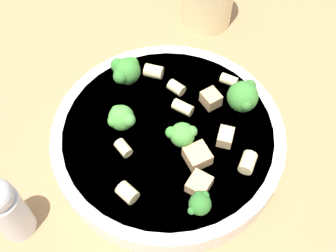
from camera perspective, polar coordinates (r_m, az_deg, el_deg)
ground_plane at (r=0.55m, az=0.00°, el=-2.61°), size 2.00×2.00×0.00m
pasta_bowl at (r=0.53m, az=0.00°, el=-1.47°), size 0.29×0.29×0.03m
broccoli_floret_0 at (r=0.55m, az=-5.72°, el=7.51°), size 0.04×0.04×0.04m
broccoli_floret_1 at (r=0.45m, az=4.36°, el=-10.36°), size 0.02×0.03×0.03m
broccoli_floret_2 at (r=0.51m, az=-6.38°, el=1.12°), size 0.03×0.03×0.03m
broccoli_floret_3 at (r=0.49m, az=1.93°, el=-1.16°), size 0.03×0.03×0.04m
broccoli_floret_4 at (r=0.53m, az=10.15°, el=3.96°), size 0.04×0.04×0.04m
rigatoni_0 at (r=0.47m, az=-5.51°, el=-8.99°), size 0.03×0.03×0.02m
rigatoni_1 at (r=0.55m, az=1.14°, el=5.21°), size 0.02×0.03×0.01m
rigatoni_2 at (r=0.56m, az=-1.64°, el=7.45°), size 0.03×0.03×0.02m
rigatoni_3 at (r=0.56m, az=8.24°, el=6.20°), size 0.03×0.02×0.01m
rigatoni_4 at (r=0.50m, az=-6.05°, el=-2.99°), size 0.02×0.02×0.01m
rigatoni_5 at (r=0.49m, az=10.75°, el=-4.88°), size 0.03×0.03×0.02m
rigatoni_6 at (r=0.53m, az=2.02°, el=2.52°), size 0.03×0.03×0.01m
chicken_chunk_0 at (r=0.51m, az=7.78°, el=-1.48°), size 0.03×0.03×0.02m
chicken_chunk_1 at (r=0.49m, az=3.99°, el=-4.07°), size 0.03×0.03×0.02m
chicken_chunk_2 at (r=0.54m, az=5.84°, el=3.70°), size 0.03×0.03×0.02m
chicken_chunk_3 at (r=0.47m, az=4.24°, el=-7.88°), size 0.03×0.03×0.02m
pepper_shaker at (r=0.48m, az=-21.08°, el=-10.43°), size 0.04×0.04×0.10m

